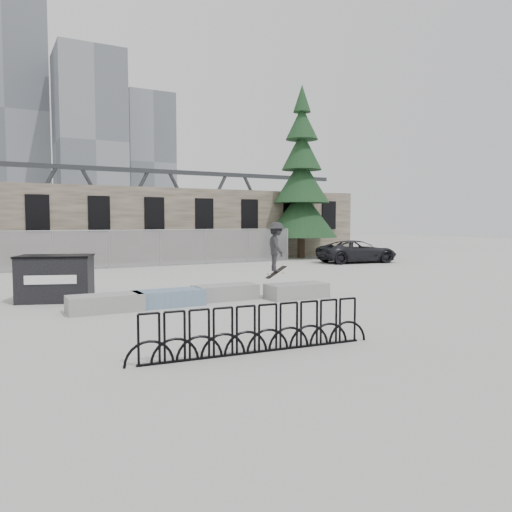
{
  "coord_description": "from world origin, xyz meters",
  "views": [
    {
      "loc": [
        -5.58,
        -14.1,
        2.47
      ],
      "look_at": [
        2.37,
        0.66,
        1.3
      ],
      "focal_mm": 35.0,
      "sensor_mm": 36.0,
      "label": 1
    }
  ],
  "objects": [
    {
      "name": "ground",
      "position": [
        0.0,
        0.0,
        0.0
      ],
      "size": [
        120.0,
        120.0,
        0.0
      ],
      "primitive_type": "plane",
      "color": "#B1B0AC",
      "rests_on": "ground"
    },
    {
      "name": "stone_wall",
      "position": [
        0.0,
        16.24,
        2.26
      ],
      "size": [
        36.0,
        2.58,
        4.5
      ],
      "color": "brown",
      "rests_on": "ground"
    },
    {
      "name": "chainlink_fence",
      "position": [
        -0.0,
        12.5,
        1.04
      ],
      "size": [
        22.06,
        0.06,
        2.02
      ],
      "color": "gray",
      "rests_on": "ground"
    },
    {
      "name": "planter_far_left",
      "position": [
        -2.82,
        -0.28,
        0.26
      ],
      "size": [
        2.0,
        0.9,
        0.47
      ],
      "color": "gray",
      "rests_on": "ground"
    },
    {
      "name": "planter_center_left",
      "position": [
        -1.0,
        -0.2,
        0.26
      ],
      "size": [
        2.0,
        0.9,
        0.47
      ],
      "color": "#316294",
      "rests_on": "ground"
    },
    {
      "name": "planter_center_right",
      "position": [
        0.96,
        0.09,
        0.26
      ],
      "size": [
        2.0,
        0.9,
        0.47
      ],
      "color": "gray",
      "rests_on": "ground"
    },
    {
      "name": "planter_offset",
      "position": [
        3.13,
        -0.7,
        0.26
      ],
      "size": [
        2.0,
        0.9,
        0.47
      ],
      "color": "gray",
      "rests_on": "ground"
    },
    {
      "name": "dumpster",
      "position": [
        -3.78,
        2.32,
        0.72
      ],
      "size": [
        2.48,
        1.96,
        1.43
      ],
      "rotation": [
        0.0,
        0.0,
        -0.33
      ],
      "color": "black",
      "rests_on": "ground"
    },
    {
      "name": "bike_rack",
      "position": [
        -1.19,
        -5.99,
        0.44
      ],
      "size": [
        4.93,
        0.42,
        0.9
      ],
      "rotation": [
        0.0,
        0.0,
        -0.07
      ],
      "color": "black",
      "rests_on": "ground"
    },
    {
      "name": "spruce_tree",
      "position": [
        13.07,
        14.09,
        4.69
      ],
      "size": [
        4.83,
        4.83,
        11.5
      ],
      "color": "#38281E",
      "rests_on": "ground"
    },
    {
      "name": "skyline_towers",
      "position": [
        -1.01,
        93.81,
        20.79
      ],
      "size": [
        58.0,
        28.0,
        48.0
      ],
      "color": "slate",
      "rests_on": "ground"
    },
    {
      "name": "truss_bridge",
      "position": [
        10.0,
        55.0,
        4.13
      ],
      "size": [
        70.0,
        3.0,
        9.8
      ],
      "color": "#2D3033",
      "rests_on": "ground"
    },
    {
      "name": "suv",
      "position": [
        13.86,
        9.22,
        0.66
      ],
      "size": [
        5.06,
        2.9,
        1.33
      ],
      "primitive_type": "imported",
      "rotation": [
        0.0,
        0.0,
        1.42
      ],
      "color": "black",
      "rests_on": "ground"
    },
    {
      "name": "skateboarder",
      "position": [
        2.57,
        -0.34,
        1.65
      ],
      "size": [
        0.82,
        1.14,
        1.81
      ],
      "rotation": [
        0.0,
        0.0,
        1.33
      ],
      "color": "#272729",
      "rests_on": "ground"
    }
  ]
}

